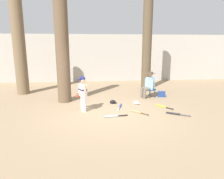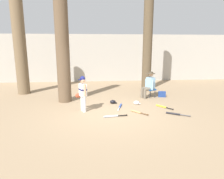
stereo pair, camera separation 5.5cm
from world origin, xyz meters
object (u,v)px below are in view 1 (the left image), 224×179
batting_helmet_black (113,102)px  handbag_beside_stool (162,94)px  tree_behind_spectator (147,43)px  bat_yellow_trainer (162,106)px  young_ballplayer (83,92)px  bat_black_composite (175,114)px  batting_helmet_white (136,103)px  bat_wood_tan (137,112)px  seated_spectator (149,84)px  bat_aluminum_silver (113,116)px  tree_far_left (20,50)px  folding_stool (150,90)px  bat_blue_youth (120,106)px  tree_near_player (63,57)px

batting_helmet_black → handbag_beside_stool: bearing=20.4°
tree_behind_spectator → bat_yellow_trainer: size_ratio=8.94×
young_ballplayer → bat_black_composite: 3.36m
batting_helmet_black → batting_helmet_white: batting_helmet_black is taller
bat_wood_tan → seated_spectator: bearing=64.9°
bat_aluminum_silver → tree_far_left: bearing=136.8°
folding_stool → bat_aluminum_silver: folding_stool is taller
bat_wood_tan → bat_blue_youth: bearing=124.9°
folding_stool → tree_behind_spectator: bearing=81.6°
seated_spectator → tree_far_left: bearing=167.0°
young_ballplayer → tree_far_left: (-3.11, 3.14, 1.44)m
young_ballplayer → bat_blue_youth: size_ratio=1.69×
tree_behind_spectator → bat_black_composite: 4.90m
folding_stool → handbag_beside_stool: size_ratio=1.56×
tree_near_player → bat_black_composite: 4.95m
bat_blue_youth → batting_helmet_white: (0.72, 0.32, 0.04)m
bat_aluminum_silver → bat_yellow_trainer: bearing=24.0°
tree_near_player → bat_blue_youth: tree_near_player is taller
bat_yellow_trainer → batting_helmet_white: size_ratio=2.33×
tree_behind_spectator → young_ballplayer: bearing=-133.0°
folding_stool → bat_black_composite: 2.52m
tree_near_player → seated_spectator: bearing=4.7°
bat_wood_tan → bat_blue_youth: 0.92m
bat_wood_tan → folding_stool: bearing=63.4°
bat_wood_tan → tree_near_player: bearing=146.8°
tree_behind_spectator → bat_yellow_trainer: tree_behind_spectator is taller
young_ballplayer → bat_aluminum_silver: bearing=-35.6°
bat_yellow_trainer → batting_helmet_white: 1.06m
tree_far_left → bat_blue_youth: size_ratio=6.86×
bat_aluminum_silver → batting_helmet_white: size_ratio=2.92×
tree_behind_spectator → handbag_beside_stool: 2.94m
seated_spectator → bat_yellow_trainer: 1.69m
seated_spectator → batting_helmet_black: seated_spectator is taller
tree_behind_spectator → bat_black_composite: tree_behind_spectator is taller
young_ballplayer → handbag_beside_stool: bearing=26.6°
bat_wood_tan → bat_yellow_trainer: size_ratio=0.89×
young_ballplayer → bat_blue_youth: (1.42, 0.37, -0.71)m
tree_near_player → bat_black_composite: tree_near_player is taller
tree_behind_spectator → handbag_beside_stool: size_ratio=17.18×
tree_near_player → tree_behind_spectator: (4.13, 2.10, 0.59)m
seated_spectator → handbag_beside_stool: 0.84m
bat_wood_tan → bat_black_composite: bearing=-14.0°
folding_stool → tree_far_left: size_ratio=0.10×
tree_far_left → tree_behind_spectator: bearing=3.5°
tree_far_left → batting_helmet_black: (4.30, -2.23, -2.11)m
seated_spectator → bat_blue_youth: size_ratio=1.56×
young_ballplayer → batting_helmet_black: bearing=37.3°
tree_far_left → bat_blue_youth: bearing=-31.5°
young_ballplayer → bat_black_composite: (3.21, -0.70, -0.71)m
bat_blue_youth → batting_helmet_black: bearing=112.9°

